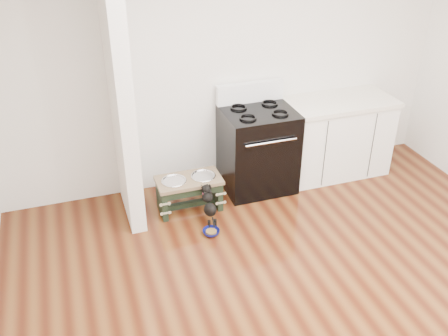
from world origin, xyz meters
TOP-DOWN VIEW (x-y plane):
  - ground at (0.00, 0.00)m, footprint 5.00×5.00m
  - room_shell at (0.00, 0.00)m, footprint 5.00×5.00m
  - partition_wall at (-1.18, 2.10)m, footprint 0.15×0.80m
  - oven_range at (0.25, 2.16)m, footprint 0.76×0.69m
  - cabinet_run at (1.23, 2.18)m, footprint 1.24×0.64m
  - dog_feeder at (-0.59, 1.94)m, footprint 0.67×0.36m
  - puppy at (-0.47, 1.64)m, footprint 0.12×0.34m
  - floor_bowl at (-0.51, 1.45)m, footprint 0.21×0.21m

SIDE VIEW (x-z plane):
  - ground at x=0.00m, z-range 0.00..0.00m
  - floor_bowl at x=-0.51m, z-range 0.00..0.05m
  - puppy at x=-0.47m, z-range 0.02..0.43m
  - dog_feeder at x=-0.59m, z-range 0.07..0.45m
  - cabinet_run at x=1.23m, z-range 0.00..0.91m
  - oven_range at x=0.25m, z-range -0.09..1.05m
  - partition_wall at x=-1.18m, z-range 0.00..2.70m
  - room_shell at x=0.00m, z-range -0.88..4.12m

